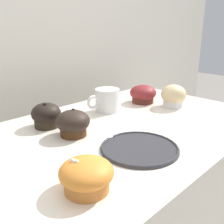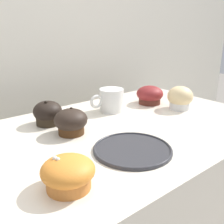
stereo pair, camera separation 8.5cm
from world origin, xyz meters
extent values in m
cube|color=beige|center=(0.00, 0.60, 0.90)|extent=(3.20, 0.10, 1.80)
cylinder|color=#312719|center=(-0.18, 0.18, 0.94)|extent=(0.08, 0.08, 0.05)
ellipsoid|color=black|center=(-0.18, 0.18, 0.97)|extent=(0.09, 0.09, 0.07)
sphere|color=black|center=(-0.19, 0.17, 1.00)|extent=(0.01, 0.01, 0.01)
cylinder|color=#53241C|center=(0.26, 0.12, 0.94)|extent=(0.09, 0.09, 0.04)
ellipsoid|color=maroon|center=(0.26, 0.12, 0.96)|extent=(0.11, 0.11, 0.07)
cylinder|color=#CD7835|center=(-0.31, -0.18, 0.94)|extent=(0.09, 0.09, 0.04)
ellipsoid|color=orange|center=(-0.31, -0.18, 0.96)|extent=(0.11, 0.11, 0.05)
sphere|color=white|center=(-0.33, -0.17, 0.99)|extent=(0.01, 0.01, 0.01)
sphere|color=white|center=(-0.33, -0.16, 0.99)|extent=(0.01, 0.01, 0.01)
cylinder|color=#482B15|center=(-0.16, 0.06, 0.94)|extent=(0.08, 0.08, 0.05)
ellipsoid|color=black|center=(-0.16, 0.06, 0.97)|extent=(0.10, 0.10, 0.07)
sphere|color=black|center=(-0.15, 0.06, 1.00)|extent=(0.01, 0.01, 0.01)
cylinder|color=silver|center=(0.29, 0.00, 0.95)|extent=(0.08, 0.08, 0.05)
ellipsoid|color=beige|center=(0.29, 0.00, 0.97)|extent=(0.10, 0.10, 0.08)
cylinder|color=white|center=(0.07, 0.15, 0.96)|extent=(0.09, 0.09, 0.09)
torus|color=white|center=(0.01, 0.16, 0.97)|extent=(0.05, 0.02, 0.05)
cylinder|color=black|center=(0.07, 0.15, 1.00)|extent=(0.08, 0.08, 0.01)
cylinder|color=#2D2D33|center=(-0.10, -0.14, 0.92)|extent=(0.21, 0.21, 0.01)
torus|color=#2D2D33|center=(-0.10, -0.14, 0.93)|extent=(0.21, 0.21, 0.01)
camera|label=1|loc=(-0.60, -0.53, 1.24)|focal=42.00mm
camera|label=2|loc=(-0.53, -0.59, 1.24)|focal=42.00mm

